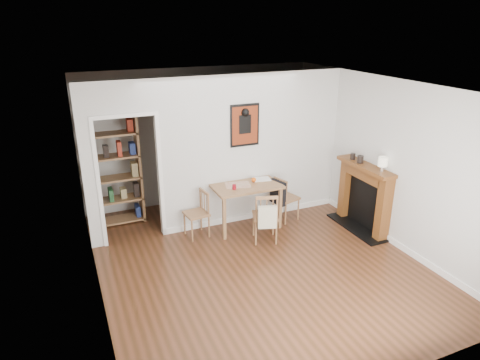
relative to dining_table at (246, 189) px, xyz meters
name	(u,v)px	position (x,y,z in m)	size (l,w,h in m)	color
ground	(256,260)	(-0.32, -1.10, -0.69)	(5.20, 5.20, 0.00)	#582F1C
room_shell	(228,153)	(-0.22, 0.24, 0.61)	(5.20, 5.20, 5.20)	silver
dining_table	(246,189)	(0.00, 0.00, 0.00)	(1.15, 0.73, 0.79)	#9A6E48
chair_left	(196,214)	(-0.89, -0.01, -0.30)	(0.44, 0.44, 0.79)	olive
chair_right	(285,198)	(0.76, -0.04, -0.27)	(0.55, 0.50, 0.82)	olive
chair_front	(265,216)	(0.08, -0.60, -0.26)	(0.54, 0.57, 0.85)	olive
bookshelf	(114,168)	(-2.01, 1.04, 0.34)	(0.88, 0.35, 2.08)	#9A6E48
fireplace	(365,195)	(1.84, -0.85, -0.08)	(0.45, 1.25, 1.16)	brown
red_glass	(234,187)	(-0.27, -0.13, 0.14)	(0.06, 0.06, 0.08)	maroon
orange_fruit	(254,180)	(0.17, 0.04, 0.13)	(0.08, 0.08, 0.08)	#E3580B
placemat	(238,185)	(-0.14, 0.02, 0.10)	(0.41, 0.31, 0.00)	#C0B89E
notebook	(262,179)	(0.35, 0.10, 0.10)	(0.30, 0.22, 0.01)	white
mantel_lamp	(383,162)	(1.83, -1.20, 0.61)	(0.15, 0.15, 0.23)	silver
ceramic_jar_a	(360,159)	(1.77, -0.73, 0.53)	(0.10, 0.10, 0.13)	black
ceramic_jar_b	(353,156)	(1.78, -0.52, 0.52)	(0.09, 0.09, 0.11)	black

